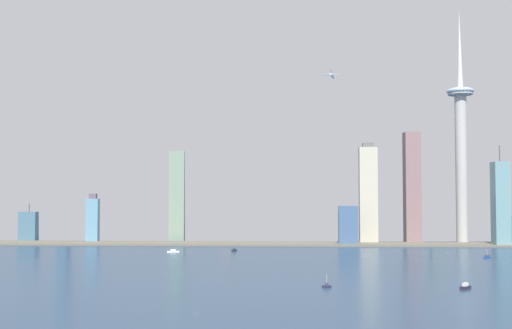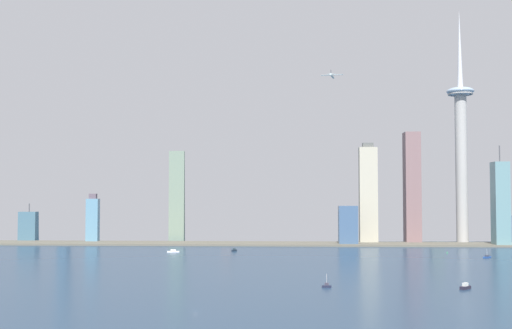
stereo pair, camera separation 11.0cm
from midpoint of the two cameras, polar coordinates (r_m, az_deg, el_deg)
name	(u,v)px [view 1 (the left image)]	position (r m, az deg, el deg)	size (l,w,h in m)	color
ground_plane	(196,311)	(411.45, -5.41, -12.83)	(6000.00, 6000.00, 0.00)	navy
waterfront_pier	(249,244)	(944.85, -0.65, -7.06)	(924.50, 67.02, 2.61)	#646052
observation_tower	(461,139)	(1014.01, 17.79, 2.19)	(40.61, 40.61, 355.29)	#ABA8A5
skyscraper_0	(227,225)	(1049.53, -2.60, -5.36)	(17.36, 19.56, 51.89)	gray
skyscraper_1	(437,217)	(1065.96, 15.81, -4.56)	(20.53, 17.59, 95.37)	gray
skyscraper_2	(368,194)	(974.93, 9.96, -2.65)	(26.89, 15.85, 150.99)	#B8B29A
skyscraper_3	(412,188)	(992.68, 13.73, -2.02)	(22.86, 27.25, 167.38)	#7D5F61
skyscraper_4	(177,196)	(1008.05, -7.04, -2.82)	(24.01, 13.84, 161.79)	gray
skyscraper_5	(503,227)	(1045.86, 21.17, -5.25)	(19.19, 24.55, 53.77)	slate
skyscraper_6	(348,226)	(937.97, 8.20, -5.40)	(27.08, 21.32, 56.96)	#3F5C7F
skyscraper_7	(65,189)	(1106.83, -16.67, -2.08)	(16.14, 20.72, 169.96)	slate
skyscraper_8	(93,220)	(1010.29, -14.34, -4.79)	(18.49, 12.02, 74.68)	#5D8FAB
skyscraper_9	(29,227)	(1061.23, -19.57, -5.24)	(27.34, 19.58, 59.41)	#43687D
skyscraper_10	(500,204)	(975.66, 20.94, -3.30)	(20.79, 25.09, 143.27)	#638F95
boat_0	(234,250)	(831.57, -1.95, -7.63)	(6.95, 7.39, 3.95)	#192633
boat_1	(465,287)	(525.30, 18.14, -10.31)	(10.48, 11.02, 4.88)	#242130
boat_2	(487,257)	(793.31, 19.88, -7.73)	(11.56, 12.14, 9.93)	#22458D
boat_3	(173,251)	(822.83, -7.39, -7.67)	(15.82, 6.55, 3.75)	white
boat_5	(327,286)	(511.60, 6.31, -10.68)	(7.44, 2.19, 10.66)	#1B2034
channel_buoy_0	(447,252)	(838.07, 16.66, -7.50)	(1.13, 1.13, 2.51)	green
airplane	(332,76)	(961.55, 6.79, 7.85)	(33.07, 30.85, 8.28)	silver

